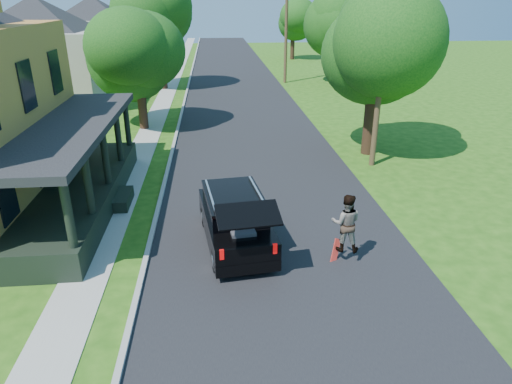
{
  "coord_description": "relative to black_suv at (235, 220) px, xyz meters",
  "views": [
    {
      "loc": [
        -1.92,
        -9.67,
        7.07
      ],
      "look_at": [
        -0.74,
        3.0,
        1.61
      ],
      "focal_mm": 32.0,
      "sensor_mm": 36.0,
      "label": 1
    }
  ],
  "objects": [
    {
      "name": "sidewalk",
      "position": [
        -4.2,
        17.23,
        -0.83
      ],
      "size": [
        1.3,
        120.0,
        0.03
      ],
      "primitive_type": "cube",
      "color": "#9B9B92",
      "rests_on": "ground"
    },
    {
      "name": "skateboard",
      "position": [
        2.84,
        -1.21,
        -0.6
      ],
      "size": [
        0.4,
        0.4,
        0.77
      ],
      "rotation": [
        0.0,
        0.0,
        0.32
      ],
      "color": "red",
      "rests_on": "ground"
    },
    {
      "name": "front_walk",
      "position": [
        -8.1,
        3.23,
        -0.83
      ],
      "size": [
        6.5,
        1.2,
        0.03
      ],
      "primitive_type": "cube",
      "color": "#9B9B92",
      "rests_on": "ground"
    },
    {
      "name": "black_suv",
      "position": [
        0.0,
        0.0,
        0.0
      ],
      "size": [
        2.27,
        4.8,
        2.16
      ],
      "rotation": [
        0.0,
        0.0,
        0.12
      ],
      "color": "black",
      "rests_on": "ground"
    },
    {
      "name": "neighbor_house_far",
      "position": [
        -12.1,
        37.23,
        3.37
      ],
      "size": [
        12.78,
        12.78,
        8.3
      ],
      "color": "#A59E92",
      "rests_on": "ground"
    },
    {
      "name": "curb",
      "position": [
        -2.65,
        17.23,
        -0.83
      ],
      "size": [
        0.15,
        120.0,
        0.12
      ],
      "primitive_type": "cube",
      "color": "#9B9B96",
      "rests_on": "ground"
    },
    {
      "name": "tree_right_mid",
      "position": [
        10.17,
        28.08,
        4.65
      ],
      "size": [
        6.29,
        6.41,
        8.37
      ],
      "rotation": [
        0.0,
        0.0,
        -0.26
      ],
      "color": "black",
      "rests_on": "ground"
    },
    {
      "name": "ground",
      "position": [
        1.4,
        -2.77,
        -0.83
      ],
      "size": [
        140.0,
        140.0,
        0.0
      ],
      "primitive_type": "plane",
      "color": "#235110",
      "rests_on": "ground"
    },
    {
      "name": "tree_left_far",
      "position": [
        -4.63,
        26.58,
        5.8
      ],
      "size": [
        7.75,
        7.89,
        10.12
      ],
      "rotation": [
        0.0,
        0.0,
        -0.29
      ],
      "color": "black",
      "rests_on": "ground"
    },
    {
      "name": "skateboarder",
      "position": [
        3.07,
        -1.27,
        0.39
      ],
      "size": [
        0.97,
        0.83,
        1.72
      ],
      "rotation": [
        0.0,
        0.0,
        2.91
      ],
      "color": "black",
      "rests_on": "ground"
    },
    {
      "name": "tree_right_near",
      "position": [
        6.87,
        8.36,
        4.64
      ],
      "size": [
        6.93,
        7.12,
        8.58
      ],
      "rotation": [
        0.0,
        0.0,
        -0.3
      ],
      "color": "black",
      "rests_on": "ground"
    },
    {
      "name": "utility_pole_near",
      "position": [
        6.57,
        6.63,
        3.64
      ],
      "size": [
        1.54,
        0.35,
        8.66
      ],
      "rotation": [
        0.0,
        0.0,
        0.15
      ],
      "color": "#4A3422",
      "rests_on": "ground"
    },
    {
      "name": "neighbor_house_mid",
      "position": [
        -12.1,
        21.23,
        3.37
      ],
      "size": [
        12.78,
        12.78,
        8.3
      ],
      "color": "#A59E92",
      "rests_on": "ground"
    },
    {
      "name": "utility_pole_far",
      "position": [
        5.9,
        28.54,
        3.52
      ],
      "size": [
        1.64,
        0.27,
        8.4
      ],
      "rotation": [
        0.0,
        0.0,
        -0.01
      ],
      "color": "#4A3422",
      "rests_on": "ground"
    },
    {
      "name": "tree_right_far",
      "position": [
        9.25,
        44.86,
        3.86
      ],
      "size": [
        5.52,
        5.68,
        7.16
      ],
      "rotation": [
        0.0,
        0.0,
        -0.3
      ],
      "color": "black",
      "rests_on": "ground"
    },
    {
      "name": "tree_left_mid",
      "position": [
        -4.63,
        14.0,
        3.85
      ],
      "size": [
        5.57,
        5.62,
        7.35
      ],
      "rotation": [
        0.0,
        0.0,
        -0.17
      ],
      "color": "black",
      "rests_on": "ground"
    },
    {
      "name": "street",
      "position": [
        1.4,
        17.23,
        -0.83
      ],
      "size": [
        8.0,
        120.0,
        0.02
      ],
      "primitive_type": "cube",
      "color": "black",
      "rests_on": "ground"
    }
  ]
}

